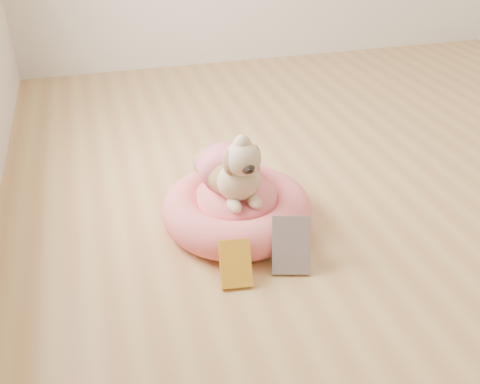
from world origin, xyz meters
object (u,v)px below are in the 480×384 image
object	(u,v)px
pet_bed	(237,209)
book_white	(291,245)
book_yellow	(235,264)
dog	(231,158)

from	to	relation	value
pet_bed	book_white	size ratio (longest dim) A/B	2.87
pet_bed	book_yellow	size ratio (longest dim) A/B	3.61
dog	book_yellow	world-z (taller)	dog
dog	book_white	xyz separation A→B (m)	(0.14, -0.35, -0.22)
pet_bed	dog	xyz separation A→B (m)	(-0.02, 0.01, 0.25)
pet_bed	book_yellow	distance (m)	0.37
pet_bed	book_yellow	world-z (taller)	pet_bed
book_white	book_yellow	bearing A→B (deg)	-158.35
pet_bed	dog	world-z (taller)	dog
book_yellow	dog	bearing A→B (deg)	84.77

